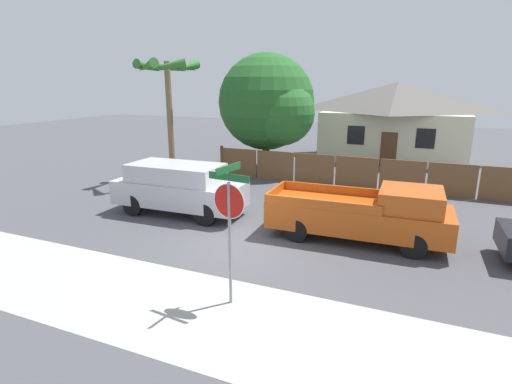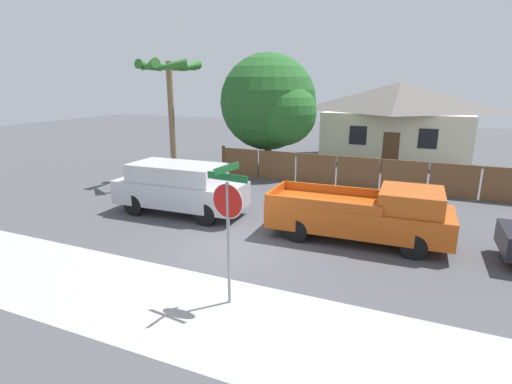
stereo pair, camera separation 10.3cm
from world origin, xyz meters
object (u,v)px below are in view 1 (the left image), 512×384
at_px(house, 395,119).
at_px(oak_tree, 270,104).
at_px(orange_pickup, 365,214).
at_px(stop_sign, 229,212).
at_px(red_suv, 179,187).
at_px(palm_tree, 168,77).

distance_m(house, oak_tree, 9.16).
bearing_deg(orange_pickup, stop_sign, -115.34).
xyz_separation_m(house, red_suv, (-6.31, -15.17, -1.47)).
bearing_deg(stop_sign, orange_pickup, 73.15).
distance_m(house, red_suv, 16.49).
relative_size(house, orange_pickup, 1.67).
bearing_deg(red_suv, palm_tree, 125.45).
xyz_separation_m(palm_tree, red_suv, (3.06, -4.05, -3.96)).
height_order(house, red_suv, house).
bearing_deg(oak_tree, orange_pickup, -52.43).
bearing_deg(house, orange_pickup, -88.35).
bearing_deg(house, palm_tree, -130.13).
xyz_separation_m(oak_tree, stop_sign, (4.20, -13.19, -1.50)).
distance_m(palm_tree, orange_pickup, 11.38).
relative_size(oak_tree, red_suv, 1.29).
relative_size(house, red_suv, 1.87).
bearing_deg(red_suv, orange_pickup, -1.56).
relative_size(oak_tree, stop_sign, 2.02).
bearing_deg(stop_sign, oak_tree, 114.54).
relative_size(house, oak_tree, 1.46).
bearing_deg(red_suv, oak_tree, 85.76).
xyz_separation_m(palm_tree, orange_pickup, (9.80, -4.04, -4.12)).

